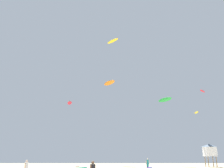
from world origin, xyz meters
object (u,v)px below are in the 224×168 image
Objects in this scene: person_right at (26,167)px; kite_aloft_3 at (196,112)px; kite_aloft_2 at (109,83)px; lifeguard_tower at (210,150)px; kite_aloft_0 at (165,100)px; kite_aloft_1 at (113,41)px; kite_aloft_4 at (202,91)px; person_left at (148,163)px; kite_aloft_5 at (70,103)px.

kite_aloft_3 is (25.52, 22.76, 9.43)m from person_right.
lifeguard_tower is at bearing -15.64° from kite_aloft_2.
kite_aloft_0 is 21.52m from kite_aloft_1.
kite_aloft_0 is 1.76× the size of kite_aloft_4.
kite_aloft_2 is at bearing 165.29° from kite_aloft_3.
kite_aloft_0 is 8.21m from kite_aloft_4.
kite_aloft_4 reaches higher than person_right.
lifeguard_tower is 0.98× the size of kite_aloft_2.
person_left is 0.78× the size of kite_aloft_1.
person_right is at bearing -128.73° from kite_aloft_0.
kite_aloft_5 is at bearing 165.81° from kite_aloft_3.
kite_aloft_0 is 1.72× the size of kite_aloft_3.
person_right is 0.63× the size of kite_aloft_3.
kite_aloft_0 is at bearing 176.17° from kite_aloft_4.
kite_aloft_1 is at bearing -122.29° from kite_aloft_0.
kite_aloft_0 is at bearing 161.87° from kite_aloft_3.
kite_aloft_3 is at bearing 60.94° from person_right.
kite_aloft_1 is at bearing -66.75° from kite_aloft_5.
person_right is 0.74× the size of kite_aloft_1.
kite_aloft_1 is 20.49m from kite_aloft_2.
person_left is at bearing -70.72° from kite_aloft_2.
kite_aloft_2 is at bearing 164.36° from lifeguard_tower.
kite_aloft_4 is (19.78, -3.26, -2.76)m from kite_aloft_2.
lifeguard_tower is at bearing 58.41° from person_right.
kite_aloft_5 is (-1.18, 29.51, 12.82)m from person_right.
kite_aloft_5 is at bearing 111.49° from person_right.
person_left is 0.39× the size of lifeguard_tower.
kite_aloft_1 is 0.85× the size of kite_aloft_3.
kite_aloft_1 is at bearing -140.64° from lifeguard_tower.
person_right is 35.47m from kite_aloft_3.
kite_aloft_2 is at bearing 166.99° from kite_aloft_0.
person_left is 0.39× the size of kite_aloft_0.
kite_aloft_2 is (-11.78, 2.72, 4.55)m from kite_aloft_0.
person_left reaches higher than person_right.
kite_aloft_1 reaches higher than kite_aloft_4.
person_left is 0.46× the size of kite_aloft_5.
person_left is at bearing 59.06° from person_right.
kite_aloft_2 reaches higher than kite_aloft_0.
kite_aloft_0 is at bearing -13.08° from kite_aloft_5.
kite_aloft_4 is at bearing -10.58° from kite_aloft_5.
kite_aloft_0 is 0.99× the size of kite_aloft_2.
kite_aloft_5 is at bearing 166.81° from kite_aloft_2.
kite_aloft_0 is at bearing 160.23° from lifeguard_tower.
kite_aloft_4 is at bearing 60.17° from person_right.
person_right is at bearing -140.80° from lifeguard_tower.
kite_aloft_5 is at bearing 166.92° from kite_aloft_0.
kite_aloft_4 is (14.17, 12.76, 14.22)m from person_left.
lifeguard_tower is 28.21m from kite_aloft_1.
lifeguard_tower is at bearing -109.81° from kite_aloft_4.
person_right is 33.97m from kite_aloft_0.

